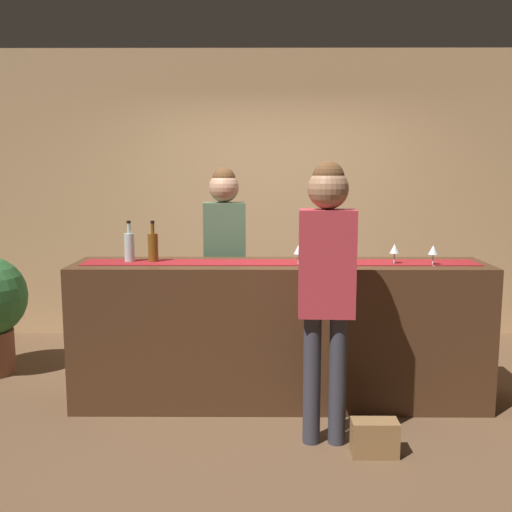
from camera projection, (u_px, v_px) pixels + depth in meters
name	position (u px, v px, depth m)	size (l,w,h in m)	color
ground_plane	(279.00, 401.00, 4.43)	(10.00, 10.00, 0.00)	brown
back_wall	(274.00, 195.00, 6.10)	(6.00, 0.12, 2.90)	tan
bar_counter	(280.00, 333.00, 4.35)	(2.99, 0.60, 1.04)	#472B19
counter_runner_cloth	(280.00, 262.00, 4.28)	(2.84, 0.28, 0.01)	maroon
wine_bottle_clear	(129.00, 247.00, 4.29)	(0.07, 0.07, 0.30)	#B2C6C1
wine_bottle_amber	(153.00, 247.00, 4.29)	(0.07, 0.07, 0.30)	brown
wine_glass_near_customer	(299.00, 250.00, 4.17)	(0.07, 0.07, 0.14)	silver
wine_glass_mid_counter	(395.00, 249.00, 4.20)	(0.07, 0.07, 0.14)	silver
wine_glass_far_end	(433.00, 251.00, 4.14)	(0.07, 0.07, 0.14)	silver
bartender	(224.00, 248.00, 4.85)	(0.35, 0.24, 1.73)	#26262B
customer_sipping	(327.00, 271.00, 3.59)	(0.35, 0.25, 1.76)	#33333D
handbag	(375.00, 438.00, 3.57)	(0.28, 0.14, 0.22)	olive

